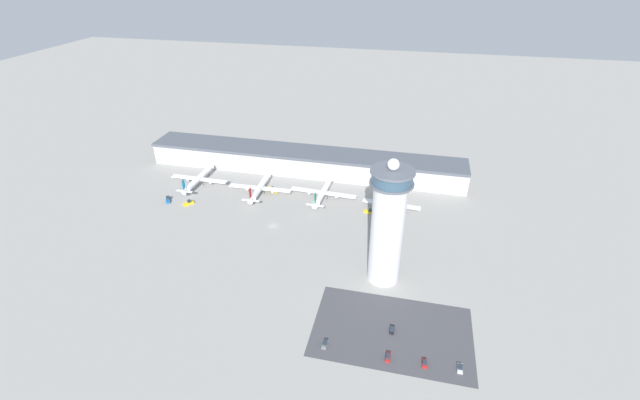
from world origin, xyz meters
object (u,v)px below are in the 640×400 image
service_truck_baggage (272,190)px  car_black_suv (388,357)px  airplane_gate_bravo (260,188)px  car_navy_sedan (392,330)px  service_truck_water (168,200)px  service_truck_fuel (370,212)px  airplane_gate_delta (391,204)px  service_truck_catering (189,203)px  car_green_van (460,368)px  control_tower (388,225)px  airplane_gate_charlie (323,192)px  airplane_gate_alpha (199,179)px  car_blue_compact (325,344)px  car_silver_sedan (425,363)px

service_truck_baggage → car_black_suv: service_truck_baggage is taller
airplane_gate_bravo → car_black_suv: 142.28m
car_navy_sedan → service_truck_water: bearing=152.7°
airplane_gate_bravo → service_truck_fuel: (70.91, -7.99, -2.94)m
service_truck_fuel → car_black_suv: bearing=-79.0°
airplane_gate_bravo → service_truck_fuel: airplane_gate_bravo is taller
airplane_gate_delta → airplane_gate_bravo: bearing=178.1°
car_black_suv → car_navy_sedan: (0.36, 13.91, -0.07)m
service_truck_catering → car_green_van: 176.92m
control_tower → service_truck_water: size_ratio=8.67×
airplane_gate_charlie → car_black_suv: 122.69m
airplane_gate_alpha → airplane_gate_charlie: size_ratio=0.92×
service_truck_baggage → car_blue_compact: 127.84m
airplane_gate_alpha → service_truck_baggage: 49.54m
airplane_gate_delta → service_truck_baggage: size_ratio=5.70×
car_navy_sedan → service_truck_catering: bearing=150.4°
airplane_gate_alpha → car_navy_sedan: 165.41m
service_truck_catering → car_blue_compact: (103.59, -86.24, -0.33)m
airplane_gate_bravo → service_truck_catering: airplane_gate_bravo is taller
airplane_gate_bravo → service_truck_water: size_ratio=5.73×
airplane_gate_alpha → car_blue_compact: bearing=-45.5°
service_truck_fuel → service_truck_catering: bearing=-172.3°
control_tower → car_green_van: control_tower is taller
service_truck_catering → service_truck_baggage: (44.29, 27.02, 0.09)m
car_silver_sedan → service_truck_fuel: bearing=108.2°
car_silver_sedan → car_black_suv: size_ratio=0.89×
car_blue_compact → service_truck_water: bearing=143.6°
service_truck_fuel → airplane_gate_bravo: bearing=173.6°
service_truck_catering → car_silver_sedan: service_truck_catering is taller
service_truck_water → car_silver_sedan: size_ratio=1.66×
service_truck_fuel → car_navy_sedan: size_ratio=1.45×
service_truck_fuel → car_blue_compact: (-4.94, -100.95, -0.26)m
control_tower → service_truck_catering: control_tower is taller
car_blue_compact → service_truck_baggage: bearing=117.6°
airplane_gate_alpha → airplane_gate_delta: size_ratio=0.89×
service_truck_baggage → airplane_gate_alpha: bearing=-176.9°
airplane_gate_charlie → airplane_gate_alpha: bearing=-179.6°
airplane_gate_bravo → service_truck_baggage: size_ratio=5.33×
control_tower → service_truck_water: 144.99m
service_truck_catering → car_green_van: (154.62, -85.98, -0.40)m
service_truck_baggage → service_truck_catering: bearing=-148.6°
service_truck_catering → service_truck_baggage: 51.88m
control_tower → airplane_gate_charlie: size_ratio=1.46×
airplane_gate_charlie → service_truck_fuel: airplane_gate_charlie is taller
airplane_gate_alpha → service_truck_water: bearing=-111.2°
car_black_suv → car_green_van: 26.36m
airplane_gate_bravo → car_silver_sedan: airplane_gate_bravo is taller
control_tower → airplane_gate_charlie: bearing=123.5°
airplane_gate_bravo → airplane_gate_charlie: size_ratio=0.97×
airplane_gate_charlie → service_truck_catering: bearing=-162.3°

